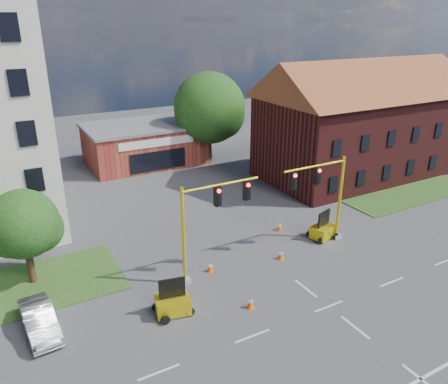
{
  "coord_description": "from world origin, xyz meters",
  "views": [
    {
      "loc": [
        -14.84,
        -14.79,
        14.83
      ],
      "look_at": [
        -1.1,
        10.0,
        3.58
      ],
      "focal_mm": 35.0,
      "sensor_mm": 36.0,
      "label": 1
    }
  ],
  "objects_px": {
    "signal_mast_west": "(209,218)",
    "trailer_east": "(323,230)",
    "pickup_white": "(325,176)",
    "trailer_west": "(173,303)",
    "signal_mast_east": "(323,192)"
  },
  "relations": [
    {
      "from": "signal_mast_east",
      "to": "trailer_west",
      "type": "bearing_deg",
      "value": -168.93
    },
    {
      "from": "signal_mast_west",
      "to": "signal_mast_east",
      "type": "bearing_deg",
      "value": 0.0
    },
    {
      "from": "trailer_east",
      "to": "trailer_west",
      "type": "bearing_deg",
      "value": 174.36
    },
    {
      "from": "trailer_west",
      "to": "trailer_east",
      "type": "height_order",
      "value": "trailer_west"
    },
    {
      "from": "signal_mast_west",
      "to": "pickup_white",
      "type": "xyz_separation_m",
      "value": [
        17.15,
        9.11,
        -3.18
      ]
    },
    {
      "from": "trailer_east",
      "to": "signal_mast_east",
      "type": "bearing_deg",
      "value": -166.05
    },
    {
      "from": "signal_mast_west",
      "to": "trailer_east",
      "type": "relative_size",
      "value": 3.01
    },
    {
      "from": "trailer_east",
      "to": "pickup_white",
      "type": "bearing_deg",
      "value": 30.25
    },
    {
      "from": "signal_mast_east",
      "to": "pickup_white",
      "type": "distance_m",
      "value": 12.81
    },
    {
      "from": "signal_mast_west",
      "to": "trailer_west",
      "type": "xyz_separation_m",
      "value": [
        -3.43,
        -2.37,
        -3.27
      ]
    },
    {
      "from": "signal_mast_east",
      "to": "trailer_east",
      "type": "xyz_separation_m",
      "value": [
        0.77,
        0.48,
        -3.29
      ]
    },
    {
      "from": "trailer_west",
      "to": "pickup_white",
      "type": "bearing_deg",
      "value": 40.58
    },
    {
      "from": "signal_mast_west",
      "to": "pickup_white",
      "type": "distance_m",
      "value": 19.67
    },
    {
      "from": "signal_mast_east",
      "to": "trailer_west",
      "type": "relative_size",
      "value": 2.99
    },
    {
      "from": "signal_mast_east",
      "to": "trailer_west",
      "type": "xyz_separation_m",
      "value": [
        -12.14,
        -2.37,
        -3.27
      ]
    }
  ]
}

